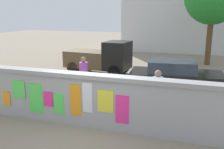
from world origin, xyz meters
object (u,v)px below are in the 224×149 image
at_px(car_parked, 175,76).
at_px(person_bystander, 157,90).
at_px(bicycle_near, 115,104).
at_px(auto_rickshaw_truck, 101,58).
at_px(person_walking, 84,72).
at_px(motorcycle, 34,86).

bearing_deg(car_parked, person_bystander, -95.88).
bearing_deg(bicycle_near, person_bystander, -2.77).
xyz_separation_m(auto_rickshaw_truck, person_walking, (0.71, -3.81, 0.09)).
xyz_separation_m(motorcycle, bicycle_near, (3.62, -0.65, -0.10)).
height_order(bicycle_near, person_walking, person_walking).
height_order(bicycle_near, person_bystander, person_bystander).
distance_m(person_walking, person_bystander, 3.47).
distance_m(motorcycle, bicycle_near, 3.68).
bearing_deg(motorcycle, bicycle_near, -10.23).
distance_m(motorcycle, person_walking, 2.08).
distance_m(car_parked, bicycle_near, 3.46).
height_order(car_parked, person_bystander, person_bystander).
bearing_deg(motorcycle, auto_rickshaw_truck, 75.69).
bearing_deg(person_walking, person_bystander, -25.08).
distance_m(bicycle_near, person_bystander, 1.53).
bearing_deg(auto_rickshaw_truck, car_parked, -28.20).
relative_size(auto_rickshaw_truck, car_parked, 0.94).
relative_size(person_walking, person_bystander, 1.00).
xyz_separation_m(car_parked, person_bystander, (-0.31, -3.05, 0.26)).
relative_size(car_parked, person_bystander, 2.44).
distance_m(auto_rickshaw_truck, car_parked, 4.73).
bearing_deg(auto_rickshaw_truck, bicycle_near, -64.75).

